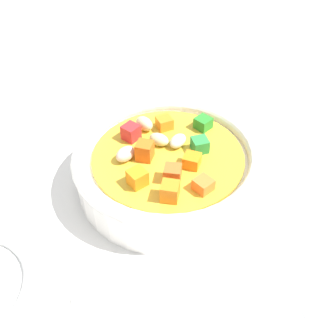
{
  "coord_description": "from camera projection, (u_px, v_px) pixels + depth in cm",
  "views": [
    {
      "loc": [
        -24.11,
        -16.52,
        29.49
      ],
      "look_at": [
        0.0,
        0.0,
        2.16
      ],
      "focal_mm": 40.92,
      "sensor_mm": 36.0,
      "label": 1
    }
  ],
  "objects": [
    {
      "name": "ground_plane",
      "position": [
        168.0,
        189.0,
        0.42
      ],
      "size": [
        140.0,
        140.0,
        2.0
      ],
      "primitive_type": "cube",
      "color": "silver"
    },
    {
      "name": "soup_bowl_main",
      "position": [
        168.0,
        165.0,
        0.4
      ],
      "size": [
        19.44,
        19.44,
        5.87
      ],
      "color": "white",
      "rests_on": "ground_plane"
    },
    {
      "name": "spoon",
      "position": [
        217.0,
        307.0,
        0.31
      ],
      "size": [
        12.47,
        19.45,
        0.76
      ],
      "rotation": [
        0.0,
        0.0,
        5.25
      ],
      "color": "silver",
      "rests_on": "ground_plane"
    }
  ]
}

